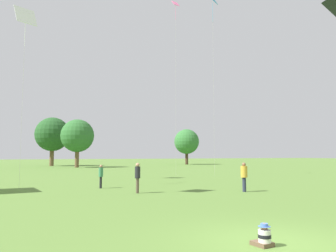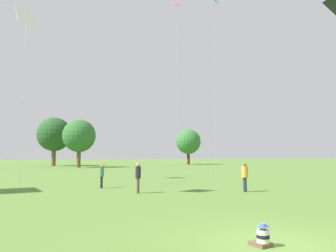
{
  "view_description": "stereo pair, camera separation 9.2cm",
  "coord_description": "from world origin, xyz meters",
  "px_view_note": "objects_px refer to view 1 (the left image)",
  "views": [
    {
      "loc": [
        -5.58,
        -6.7,
        2.2
      ],
      "look_at": [
        -0.11,
        6.57,
        3.45
      ],
      "focal_mm": 35.0,
      "sensor_mm": 36.0,
      "label": 1
    },
    {
      "loc": [
        -5.49,
        -6.74,
        2.2
      ],
      "look_at": [
        -0.11,
        6.57,
        3.45
      ],
      "focal_mm": 35.0,
      "sensor_mm": 36.0,
      "label": 2
    }
  ],
  "objects_px": {
    "distant_tree_0": "(77,136)",
    "distant_tree_3": "(52,134)",
    "kite_2": "(25,19)",
    "person_standing_1": "(244,174)",
    "kite_5": "(176,17)",
    "distant_tree_2": "(187,142)",
    "person_standing_0": "(138,175)",
    "kite_3": "(213,4)",
    "person_standing_2": "(101,174)",
    "seated_toddler": "(264,237)"
  },
  "relations": [
    {
      "from": "distant_tree_0",
      "to": "distant_tree_3",
      "type": "height_order",
      "value": "distant_tree_3"
    },
    {
      "from": "kite_2",
      "to": "person_standing_1",
      "type": "bearing_deg",
      "value": -10.67
    },
    {
      "from": "person_standing_1",
      "to": "kite_2",
      "type": "relative_size",
      "value": 0.14
    },
    {
      "from": "kite_5",
      "to": "distant_tree_2",
      "type": "bearing_deg",
      "value": 94.05
    },
    {
      "from": "person_standing_1",
      "to": "person_standing_0",
      "type": "bearing_deg",
      "value": 76.34
    },
    {
      "from": "distant_tree_0",
      "to": "distant_tree_3",
      "type": "xyz_separation_m",
      "value": [
        -3.55,
        9.32,
        0.7
      ]
    },
    {
      "from": "kite_2",
      "to": "distant_tree_3",
      "type": "height_order",
      "value": "kite_2"
    },
    {
      "from": "kite_3",
      "to": "kite_2",
      "type": "bearing_deg",
      "value": -151.39
    },
    {
      "from": "person_standing_2",
      "to": "person_standing_1",
      "type": "bearing_deg",
      "value": 39.3
    },
    {
      "from": "person_standing_2",
      "to": "distant_tree_3",
      "type": "relative_size",
      "value": 0.16
    },
    {
      "from": "seated_toddler",
      "to": "kite_2",
      "type": "distance_m",
      "value": 21.16
    },
    {
      "from": "seated_toddler",
      "to": "distant_tree_0",
      "type": "bearing_deg",
      "value": 79.09
    },
    {
      "from": "kite_3",
      "to": "distant_tree_0",
      "type": "relative_size",
      "value": 2.4
    },
    {
      "from": "person_standing_1",
      "to": "distant_tree_0",
      "type": "bearing_deg",
      "value": 8.91
    },
    {
      "from": "kite_2",
      "to": "kite_3",
      "type": "relative_size",
      "value": 0.63
    },
    {
      "from": "person_standing_2",
      "to": "distant_tree_2",
      "type": "bearing_deg",
      "value": 132.22
    },
    {
      "from": "kite_2",
      "to": "seated_toddler",
      "type": "bearing_deg",
      "value": -51.1
    },
    {
      "from": "kite_5",
      "to": "distant_tree_3",
      "type": "distance_m",
      "value": 38.81
    },
    {
      "from": "person_standing_1",
      "to": "kite_3",
      "type": "distance_m",
      "value": 22.52
    },
    {
      "from": "person_standing_0",
      "to": "distant_tree_2",
      "type": "xyz_separation_m",
      "value": [
        25.49,
        46.64,
        3.93
      ]
    },
    {
      "from": "kite_2",
      "to": "distant_tree_2",
      "type": "height_order",
      "value": "kite_2"
    },
    {
      "from": "kite_5",
      "to": "distant_tree_0",
      "type": "xyz_separation_m",
      "value": [
        -6.52,
        26.63,
        -11.29
      ]
    },
    {
      "from": "person_standing_1",
      "to": "distant_tree_2",
      "type": "distance_m",
      "value": 52.28
    },
    {
      "from": "distant_tree_0",
      "to": "person_standing_1",
      "type": "bearing_deg",
      "value": -83.37
    },
    {
      "from": "kite_2",
      "to": "distant_tree_2",
      "type": "bearing_deg",
      "value": 71.8
    },
    {
      "from": "person_standing_0",
      "to": "distant_tree_3",
      "type": "bearing_deg",
      "value": 73.98
    },
    {
      "from": "person_standing_0",
      "to": "person_standing_2",
      "type": "xyz_separation_m",
      "value": [
        -1.43,
        3.48,
        -0.12
      ]
    },
    {
      "from": "person_standing_2",
      "to": "kite_3",
      "type": "bearing_deg",
      "value": 105.29
    },
    {
      "from": "person_standing_0",
      "to": "kite_3",
      "type": "xyz_separation_m",
      "value": [
        11.77,
        11.44,
        17.32
      ]
    },
    {
      "from": "kite_2",
      "to": "distant_tree_3",
      "type": "distance_m",
      "value": 43.38
    },
    {
      "from": "person_standing_2",
      "to": "kite_3",
      "type": "distance_m",
      "value": 23.28
    },
    {
      "from": "seated_toddler",
      "to": "distant_tree_3",
      "type": "xyz_separation_m",
      "value": [
        -1.88,
        59.82,
        5.79
      ]
    },
    {
      "from": "person_standing_2",
      "to": "kite_2",
      "type": "xyz_separation_m",
      "value": [
        -4.91,
        1.99,
        10.45
      ]
    },
    {
      "from": "person_standing_0",
      "to": "kite_2",
      "type": "relative_size",
      "value": 0.14
    },
    {
      "from": "seated_toddler",
      "to": "distant_tree_0",
      "type": "height_order",
      "value": "distant_tree_0"
    },
    {
      "from": "kite_5",
      "to": "distant_tree_2",
      "type": "distance_m",
      "value": 40.27
    },
    {
      "from": "kite_5",
      "to": "person_standing_1",
      "type": "bearing_deg",
      "value": -65.92
    },
    {
      "from": "person_standing_0",
      "to": "kite_5",
      "type": "relative_size",
      "value": 0.09
    },
    {
      "from": "distant_tree_0",
      "to": "person_standing_0",
      "type": "bearing_deg",
      "value": -91.92
    },
    {
      "from": "seated_toddler",
      "to": "person_standing_1",
      "type": "distance_m",
      "value": 11.71
    },
    {
      "from": "person_standing_1",
      "to": "person_standing_2",
      "type": "bearing_deg",
      "value": 57.42
    },
    {
      "from": "seated_toddler",
      "to": "person_standing_1",
      "type": "xyz_separation_m",
      "value": [
        6.4,
        9.77,
        0.79
      ]
    },
    {
      "from": "person_standing_0",
      "to": "kite_3",
      "type": "relative_size",
      "value": 0.09
    },
    {
      "from": "person_standing_1",
      "to": "kite_2",
      "type": "distance_m",
      "value": 17.67
    },
    {
      "from": "person_standing_2",
      "to": "kite_2",
      "type": "relative_size",
      "value": 0.12
    },
    {
      "from": "distant_tree_2",
      "to": "kite_2",
      "type": "bearing_deg",
      "value": -127.7
    },
    {
      "from": "person_standing_1",
      "to": "distant_tree_3",
      "type": "bearing_deg",
      "value": 11.68
    },
    {
      "from": "kite_3",
      "to": "person_standing_0",
      "type": "bearing_deg",
      "value": -125.47
    },
    {
      "from": "person_standing_1",
      "to": "distant_tree_3",
      "type": "height_order",
      "value": "distant_tree_3"
    },
    {
      "from": "kite_5",
      "to": "person_standing_2",
      "type": "bearing_deg",
      "value": -104.82
    }
  ]
}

